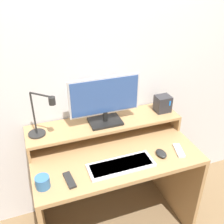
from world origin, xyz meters
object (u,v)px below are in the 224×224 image
(remote_control, at_px, (69,180))
(mug, at_px, (43,182))
(desk_lamp, at_px, (41,120))
(router_dock, at_px, (163,104))
(mouse, at_px, (161,153))
(remote_secondary, at_px, (179,150))
(monitor, at_px, (105,100))
(keyboard, at_px, (121,165))

(remote_control, distance_m, mug, 0.16)
(desk_lamp, xyz_separation_m, remote_control, (0.10, -0.35, -0.25))
(router_dock, distance_m, mouse, 0.44)
(remote_control, xyz_separation_m, remote_secondary, (0.78, 0.02, 0.00))
(monitor, xyz_separation_m, mouse, (0.29, -0.34, -0.30))
(router_dock, relative_size, remote_control, 0.90)
(remote_control, bearing_deg, remote_secondary, 1.64)
(keyboard, xyz_separation_m, mouse, (0.30, 0.01, 0.00))
(keyboard, distance_m, remote_secondary, 0.44)
(monitor, distance_m, router_dock, 0.49)
(remote_secondary, bearing_deg, desk_lamp, 159.59)
(router_dock, xyz_separation_m, remote_control, (-0.84, -0.38, -0.18))
(keyboard, distance_m, remote_control, 0.34)
(desk_lamp, distance_m, mug, 0.41)
(monitor, xyz_separation_m, mug, (-0.52, -0.37, -0.27))
(monitor, relative_size, remote_control, 3.56)
(desk_lamp, distance_m, mouse, 0.85)
(router_dock, bearing_deg, mug, -159.15)
(mouse, relative_size, remote_control, 0.69)
(remote_control, height_order, remote_secondary, same)
(monitor, height_order, mouse, monitor)
(router_dock, height_order, keyboard, router_dock)
(remote_control, relative_size, mug, 1.70)
(mug, bearing_deg, desk_lamp, 80.67)
(mouse, bearing_deg, keyboard, -177.35)
(keyboard, height_order, remote_control, keyboard)
(desk_lamp, bearing_deg, monitor, 2.82)
(mouse, height_order, remote_secondary, mouse)
(remote_secondary, relative_size, mug, 1.77)
(desk_lamp, bearing_deg, mouse, -23.39)
(desk_lamp, height_order, router_dock, desk_lamp)
(monitor, relative_size, mouse, 5.15)
(keyboard, xyz_separation_m, remote_control, (-0.34, -0.01, -0.00))
(keyboard, height_order, mouse, mouse)
(keyboard, xyz_separation_m, remote_secondary, (0.44, 0.01, -0.00))
(desk_lamp, relative_size, mouse, 3.25)
(monitor, distance_m, desk_lamp, 0.46)
(keyboard, bearing_deg, remote_control, -177.57)
(monitor, relative_size, mug, 6.04)
(router_dock, xyz_separation_m, mouse, (-0.19, -0.36, -0.18))
(router_dock, bearing_deg, remote_secondary, -98.54)
(monitor, xyz_separation_m, keyboard, (-0.02, -0.36, -0.30))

